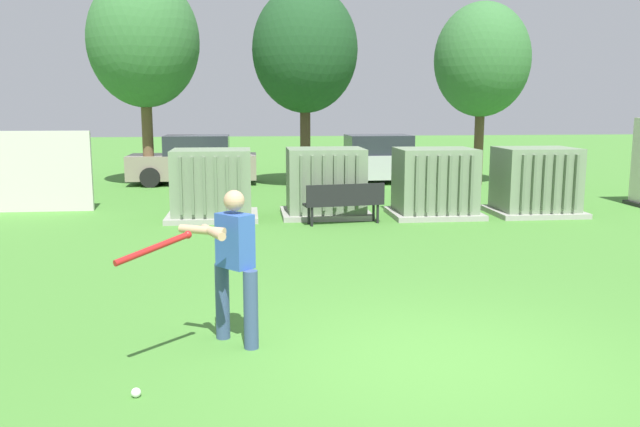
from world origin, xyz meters
The scene contains 13 objects.
ground_plane centered at (0.00, 0.00, 0.00)m, with size 96.00×96.00×0.00m, color #478433.
transformer_west centered at (-2.76, 8.98, 0.79)m, with size 2.10×1.70×1.62m.
transformer_mid_west centered at (-0.09, 9.08, 0.79)m, with size 2.10×1.70×1.62m.
transformer_mid_east centered at (2.49, 8.77, 0.79)m, with size 2.10×1.70×1.62m.
transformer_east centered at (4.99, 8.76, 0.79)m, with size 2.10×1.70×1.62m.
park_bench centered at (0.20, 7.92, 0.54)m, with size 1.84×0.67×0.92m.
batter centered at (-2.11, 0.71, 0.98)m, with size 1.36×1.27×1.74m.
sports_ball centered at (-2.97, -0.56, 0.04)m, with size 0.09×0.09×0.09m, color white.
tree_left centered at (-5.14, 15.48, 4.59)m, with size 3.50×3.50×6.69m.
tree_center_left centered at (-0.10, 14.48, 4.29)m, with size 3.27×3.27×6.25m.
tree_center_right centered at (5.68, 14.72, 4.04)m, with size 3.09×3.09×5.90m.
parked_car_leftmost centered at (-3.71, 15.92, 0.75)m, with size 4.21×1.93×1.62m.
parked_car_left_of_center centered at (2.35, 15.50, 0.75)m, with size 4.25×2.03×1.62m.
Camera 1 is at (-1.90, -6.39, 2.67)m, focal length 36.94 mm.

